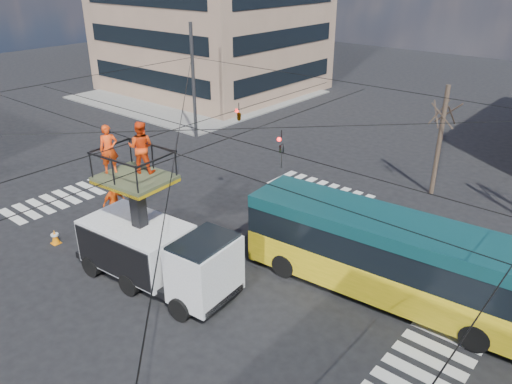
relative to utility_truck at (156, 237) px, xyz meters
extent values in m
plane|color=black|center=(-0.09, 1.60, -2.07)|extent=(120.00, 120.00, 0.00)
cube|color=slate|center=(-21.09, 22.60, -2.01)|extent=(18.00, 18.00, 0.12)
cube|color=black|center=(-22.09, 17.60, 0.26)|extent=(15.30, 0.12, 1.50)
cube|color=black|center=(-13.09, 25.60, 0.26)|extent=(0.12, 13.60, 1.50)
cube|color=black|center=(-22.09, 17.60, 3.59)|extent=(15.30, 0.12, 1.50)
cube|color=black|center=(-13.09, 25.60, 3.59)|extent=(0.12, 13.60, 1.50)
cylinder|color=#2D2D30|center=(-12.09, 13.60, 1.93)|extent=(0.24, 0.24, 8.00)
cylinder|color=black|center=(-0.09, 13.60, 3.63)|extent=(24.00, 0.03, 0.03)
cylinder|color=black|center=(-12.09, 1.60, 3.63)|extent=(0.03, 24.00, 0.03)
cylinder|color=black|center=(-0.09, 1.60, 3.83)|extent=(24.02, 24.02, 0.03)
cylinder|color=black|center=(-0.09, 1.60, 3.83)|extent=(24.02, 24.02, 0.03)
cylinder|color=black|center=(-0.09, 0.40, 3.53)|extent=(24.00, 0.03, 0.03)
cylinder|color=black|center=(-0.09, 2.80, 3.53)|extent=(24.00, 0.03, 0.03)
cylinder|color=black|center=(-1.29, 1.60, 3.43)|extent=(0.03, 24.00, 0.03)
cylinder|color=black|center=(1.11, 1.60, 3.43)|extent=(0.03, 24.00, 0.03)
imported|color=black|center=(2.41, 4.60, 3.03)|extent=(0.16, 0.20, 1.00)
imported|color=black|center=(-1.59, 6.60, 3.28)|extent=(0.26, 1.24, 0.50)
cylinder|color=#382B21|center=(4.91, 15.10, 0.93)|extent=(0.24, 0.24, 6.00)
cube|color=black|center=(-0.19, -0.03, -1.52)|extent=(7.17, 2.81, 0.30)
cube|color=silver|center=(2.40, 0.20, -0.52)|extent=(2.00, 2.55, 2.20)
cube|color=black|center=(2.40, 0.20, 0.28)|extent=(1.80, 2.43, 0.80)
cube|color=silver|center=(-1.08, -0.11, -0.62)|extent=(4.40, 2.86, 1.80)
cylinder|color=black|center=(2.30, -0.96, -1.62)|extent=(0.93, 0.43, 0.90)
cylinder|color=black|center=(2.10, 1.33, -1.62)|extent=(0.93, 0.43, 0.90)
cylinder|color=black|center=(-0.29, -1.19, -1.62)|extent=(0.93, 0.43, 0.90)
cylinder|color=black|center=(-0.49, 1.10, -1.62)|extent=(0.93, 0.43, 0.90)
cylinder|color=black|center=(-2.48, -1.38, -1.62)|extent=(0.93, 0.43, 0.90)
cylinder|color=black|center=(-2.68, 0.91, -1.62)|extent=(0.93, 0.43, 0.90)
cube|color=black|center=(-0.79, -0.08, 0.80)|extent=(0.49, 0.49, 2.95)
cube|color=#40492C|center=(-0.79, -0.08, 2.27)|extent=(2.77, 2.32, 0.12)
cube|color=yellow|center=(-0.79, -0.08, 2.15)|extent=(2.77, 2.32, 0.12)
imported|color=#FF4310|center=(-1.77, -0.39, 3.25)|extent=(0.69, 0.79, 1.82)
imported|color=#FF4310|center=(-0.89, 0.39, 3.31)|extent=(1.20, 1.14, 1.96)
cube|color=gold|center=(7.31, 5.02, -1.12)|extent=(11.44, 3.49, 1.30)
cube|color=black|center=(7.31, 5.02, 0.08)|extent=(11.44, 3.44, 1.10)
cube|color=#0D363B|center=(7.31, 5.02, 0.88)|extent=(11.44, 3.49, 0.50)
cube|color=gold|center=(1.80, 4.58, -0.47)|extent=(0.45, 2.48, 2.80)
cube|color=black|center=(1.75, 4.58, -1.62)|extent=(0.36, 2.60, 0.30)
cube|color=gold|center=(1.90, 4.59, 0.78)|extent=(0.23, 1.60, 0.35)
cylinder|color=black|center=(3.48, 3.53, -1.57)|extent=(1.02, 0.38, 1.00)
cylinder|color=black|center=(3.29, 5.89, -1.57)|extent=(1.02, 0.38, 1.00)
cylinder|color=black|center=(10.78, 4.12, -1.57)|extent=(1.02, 0.38, 1.00)
cylinder|color=black|center=(10.59, 6.47, -1.57)|extent=(1.02, 0.38, 1.00)
cone|color=orange|center=(-5.99, -1.02, -1.73)|extent=(0.36, 0.36, 0.69)
imported|color=#FF5E10|center=(-5.66, 2.00, -1.05)|extent=(0.50, 1.20, 2.04)
imported|color=orange|center=(4.29, 4.27, -1.15)|extent=(1.31, 1.34, 1.85)
camera|label=1|loc=(13.49, -10.18, 9.48)|focal=35.00mm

